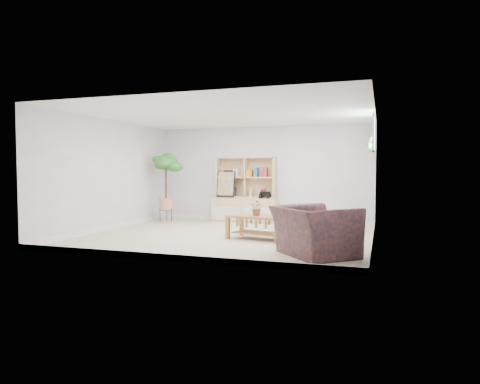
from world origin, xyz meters
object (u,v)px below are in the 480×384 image
(storage_unit, at_px, (245,190))
(coffee_table, at_px, (258,227))
(floor_tree, at_px, (166,187))
(armchair, at_px, (314,228))

(storage_unit, relative_size, coffee_table, 1.48)
(floor_tree, xyz_separation_m, armchair, (4.18, -3.10, -0.44))
(floor_tree, bearing_deg, coffee_table, -32.34)
(storage_unit, height_order, armchair, storage_unit)
(armchair, bearing_deg, storage_unit, -9.67)
(coffee_table, bearing_deg, storage_unit, 125.22)
(storage_unit, relative_size, armchair, 1.40)
(storage_unit, height_order, coffee_table, storage_unit)
(storage_unit, bearing_deg, floor_tree, -162.23)
(coffee_table, relative_size, floor_tree, 0.63)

